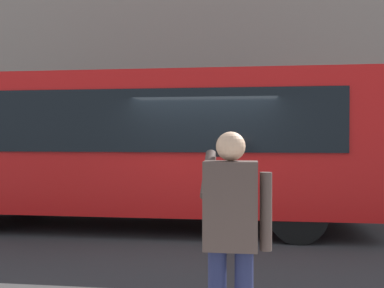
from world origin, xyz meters
TOP-DOWN VIEW (x-y plane):
  - ground_plane at (0.00, 0.00)m, footprint 60.00×60.00m
  - building_facade_far at (-0.02, -6.80)m, footprint 28.00×1.55m
  - red_bus at (1.43, -0.66)m, footprint 9.05×2.54m
  - pedestrian_photographer at (-0.67, 4.91)m, footprint 0.53×0.52m

SIDE VIEW (x-z plane):
  - ground_plane at x=0.00m, z-range 0.00..0.00m
  - pedestrian_photographer at x=-0.67m, z-range 0.29..1.99m
  - red_bus at x=1.43m, z-range 0.14..3.22m
  - building_facade_far at x=-0.02m, z-range -0.01..11.99m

